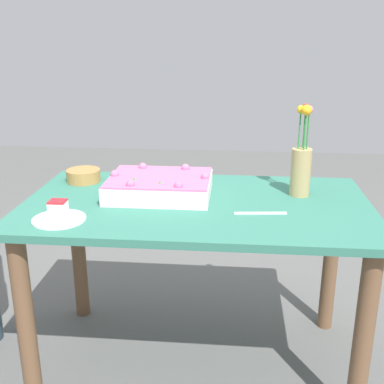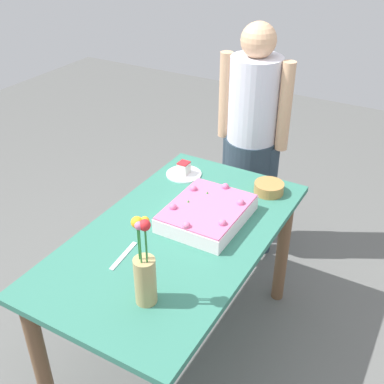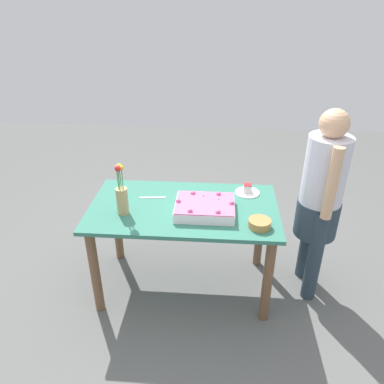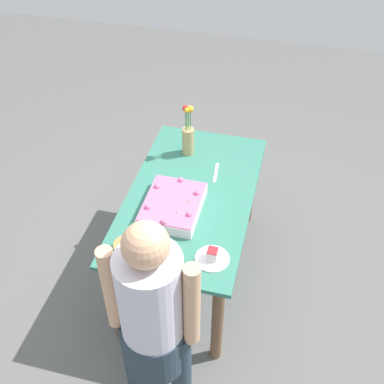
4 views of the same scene
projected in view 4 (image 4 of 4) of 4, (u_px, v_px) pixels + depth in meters
ground_plane at (191, 270)px, 3.55m from camera, size 8.00×8.00×0.00m
dining_table at (191, 209)px, 3.13m from camera, size 1.39×0.78×0.75m
sheet_cake at (173, 205)px, 2.92m from camera, size 0.42×0.34×0.10m
serving_plate_with_slice at (212, 257)px, 2.64m from camera, size 0.19×0.19×0.08m
cake_knife at (216, 173)px, 3.20m from camera, size 0.20×0.04×0.00m
flower_vase at (188, 137)px, 3.28m from camera, size 0.08×0.08×0.38m
fruit_bowl at (127, 248)px, 2.68m from camera, size 0.15×0.15×0.05m
person_standing at (153, 321)px, 2.25m from camera, size 0.31×0.45×1.49m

